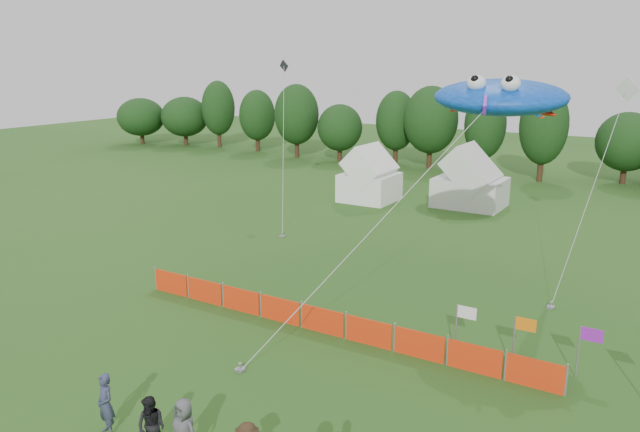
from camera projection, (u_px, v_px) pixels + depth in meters
The scene contains 11 objects.
treeline at pixel (578, 134), 52.46m from camera, with size 104.57×8.78×8.36m.
tent_left at pixel (370, 178), 46.23m from camera, with size 3.80×3.80×3.36m.
tent_right at pixel (470, 183), 44.40m from camera, with size 4.80×3.84×3.39m.
barrier_fence at pixel (322, 321), 24.05m from camera, with size 17.90×0.06×1.00m.
flag_row at pixel (617, 353), 19.68m from camera, with size 10.73×0.60×1.99m.
spectator_a at pixel (106, 404), 17.46m from camera, with size 0.66×0.44×1.82m, color #2F354F.
spectator_b at pixel (151, 427), 16.49m from camera, with size 0.83×0.64×1.70m, color black.
spectator_e at pixel (185, 431), 16.25m from camera, with size 0.87×0.57×1.79m, color #4A4A4F.
stingray_kite at pixel (504, 97), 25.83m from camera, with size 8.45×18.35×9.77m.
small_kite_white at pixel (606, 151), 28.21m from camera, with size 2.06×6.70×9.52m.
small_kite_dark at pixel (283, 132), 40.35m from camera, with size 5.06×7.15×10.27m.
Camera 1 is at (10.58, -11.24, 10.31)m, focal length 35.00 mm.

